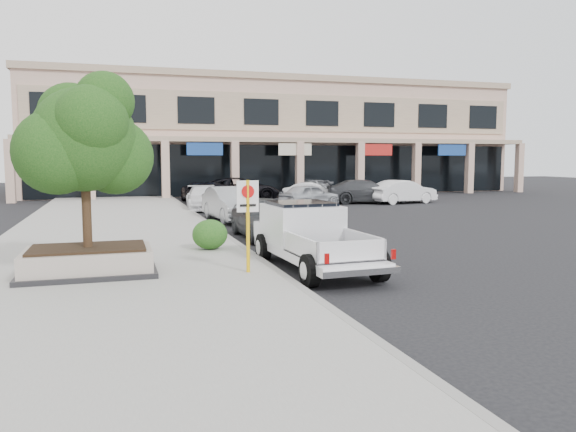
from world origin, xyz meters
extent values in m
plane|color=black|center=(0.00, 0.00, 0.00)|extent=(120.00, 120.00, 0.00)
cube|color=gray|center=(-5.50, 6.00, 0.07)|extent=(8.00, 52.00, 0.15)
cube|color=gray|center=(-1.55, 6.00, 0.07)|extent=(0.20, 52.00, 0.15)
cube|color=tan|center=(8.00, 34.00, 4.50)|extent=(40.00, 10.00, 9.00)
cube|color=gray|center=(8.00, 34.00, 9.25)|extent=(40.40, 10.40, 0.50)
cube|color=gray|center=(8.00, 27.90, 4.30)|extent=(40.00, 2.20, 0.35)
cube|color=tan|center=(-12.00, 27.05, 2.10)|extent=(0.55, 0.55, 4.20)
cube|color=tan|center=(28.00, 27.05, 2.10)|extent=(0.55, 0.55, 4.20)
cube|color=black|center=(8.00, 28.95, 2.00)|extent=(39.20, 0.08, 3.90)
cube|color=black|center=(-6.11, 0.92, 0.21)|extent=(3.20, 2.20, 0.12)
cube|color=#A09386|center=(-6.11, 0.92, 0.52)|extent=(3.00, 2.00, 0.50)
cube|color=black|center=(-6.11, 0.92, 0.80)|extent=(2.70, 1.70, 0.06)
cylinder|color=black|center=(-6.11, 0.92, 1.93)|extent=(0.22, 0.22, 2.20)
sphere|color=#123C10|center=(-6.11, 0.92, 3.43)|extent=(2.50, 2.50, 2.50)
sphere|color=#123C10|center=(-5.41, 1.22, 3.03)|extent=(1.90, 1.90, 1.90)
sphere|color=#123C10|center=(-6.41, 1.42, 4.03)|extent=(1.60, 1.60, 1.60)
cylinder|color=yellow|center=(-2.30, -0.03, 1.30)|extent=(0.09, 0.09, 2.30)
cube|color=white|center=(-2.30, -0.03, 2.05)|extent=(0.55, 0.03, 0.78)
cylinder|color=red|center=(-2.30, -0.06, 2.17)|extent=(0.32, 0.02, 0.32)
ellipsoid|color=#164C15|center=(-2.65, 3.73, 0.62)|extent=(1.10, 0.99, 0.93)
imported|color=#2F3234|center=(-0.15, 6.67, 0.78)|extent=(1.88, 4.60, 1.56)
imported|color=#9B9FA3|center=(-0.20, 12.54, 0.81)|extent=(2.16, 5.03, 1.61)
imported|color=white|center=(-0.58, 18.72, 0.68)|extent=(2.28, 4.81, 1.36)
imported|color=black|center=(0.03, 23.74, 0.67)|extent=(2.25, 4.84, 1.34)
imported|color=#AFB1B7|center=(5.93, 18.82, 0.69)|extent=(4.37, 3.12, 1.38)
imported|color=silver|center=(7.12, 21.51, 0.67)|extent=(4.29, 2.70, 1.33)
imported|color=#323438|center=(10.27, 20.07, 0.77)|extent=(5.66, 3.25, 1.55)
imported|color=black|center=(2.84, 24.78, 0.80)|extent=(5.80, 2.72, 1.61)
imported|color=#A1A3A9|center=(9.82, 27.88, 0.68)|extent=(4.13, 2.03, 1.35)
imported|color=silver|center=(12.56, 19.30, 0.76)|extent=(4.82, 2.41, 1.52)
camera|label=1|loc=(-5.41, -13.51, 3.01)|focal=35.00mm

